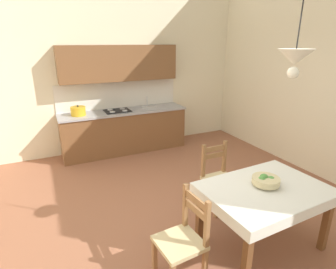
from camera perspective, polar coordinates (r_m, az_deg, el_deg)
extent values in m
cube|color=#935B42|center=(3.91, 2.42, -17.49)|extent=(6.18, 6.52, 0.10)
cube|color=beige|center=(5.99, -11.34, 16.64)|extent=(6.18, 0.12, 4.14)
cube|color=brown|center=(5.93, -9.02, 0.58)|extent=(2.59, 0.60, 0.86)
cube|color=#9E9EA3|center=(5.80, -9.22, 4.77)|extent=(2.62, 0.63, 0.04)
cube|color=silver|center=(6.03, -10.19, 8.12)|extent=(2.59, 0.01, 0.55)
cube|color=brown|center=(5.78, -10.14, 14.43)|extent=(2.39, 0.34, 0.70)
cube|color=black|center=(5.82, -8.06, -3.78)|extent=(2.55, 0.02, 0.09)
cylinder|color=silver|center=(5.99, -3.87, 5.56)|extent=(0.34, 0.34, 0.02)
cylinder|color=silver|center=(6.09, -4.38, 6.88)|extent=(0.02, 0.02, 0.22)
cube|color=black|center=(5.77, -10.49, 4.89)|extent=(0.52, 0.42, 0.01)
cylinder|color=silver|center=(5.64, -11.51, 4.64)|extent=(0.11, 0.11, 0.01)
cylinder|color=silver|center=(5.71, -8.98, 4.95)|extent=(0.11, 0.11, 0.01)
cylinder|color=silver|center=(5.83, -12.00, 5.07)|extent=(0.11, 0.11, 0.01)
cylinder|color=silver|center=(5.90, -9.54, 5.36)|extent=(0.11, 0.11, 0.01)
cylinder|color=gold|center=(5.60, -18.20, 4.56)|extent=(0.28, 0.28, 0.15)
cylinder|color=gold|center=(5.58, -18.29, 5.40)|extent=(0.29, 0.29, 0.02)
sphere|color=black|center=(5.57, -18.31, 5.65)|extent=(0.04, 0.04, 0.04)
cube|color=brown|center=(3.23, 19.66, -10.61)|extent=(1.32, 0.95, 0.02)
cube|color=brown|center=(2.87, 16.13, -23.57)|extent=(0.07, 0.07, 0.73)
cube|color=brown|center=(3.65, 30.13, -15.48)|extent=(0.07, 0.07, 0.73)
cube|color=brown|center=(3.33, 6.65, -16.13)|extent=(0.07, 0.07, 0.73)
cube|color=brown|center=(4.02, 20.82, -10.77)|extent=(0.07, 0.07, 0.73)
cube|color=silver|center=(3.22, 19.68, -10.41)|extent=(1.39, 1.01, 0.00)
cube|color=silver|center=(3.01, 26.35, -14.99)|extent=(1.34, 0.06, 0.12)
cube|color=silver|center=(3.54, 13.94, -8.17)|extent=(1.34, 0.06, 0.12)
cube|color=silver|center=(2.85, 9.87, -15.10)|extent=(0.05, 0.96, 0.12)
cube|color=silver|center=(3.73, 26.76, -8.32)|extent=(0.05, 0.96, 0.12)
cube|color=#D1BC89|center=(3.93, 10.93, -9.36)|extent=(0.43, 0.43, 0.04)
cube|color=#996B42|center=(4.03, 14.39, -12.60)|extent=(0.04, 0.04, 0.41)
cube|color=#996B42|center=(3.83, 10.16, -14.07)|extent=(0.04, 0.04, 0.41)
cube|color=#996B42|center=(4.14, 11.46, -7.33)|extent=(0.04, 0.04, 0.93)
cube|color=#996B42|center=(3.95, 7.27, -8.45)|extent=(0.04, 0.04, 0.93)
cube|color=#996B42|center=(3.89, 9.71, -2.89)|extent=(0.32, 0.03, 0.07)
cube|color=#996B42|center=(3.93, 9.63, -4.32)|extent=(0.32, 0.03, 0.07)
cube|color=#D1BC89|center=(2.83, 2.39, -21.61)|extent=(0.45, 0.45, 0.04)
cube|color=#996B42|center=(3.03, -2.81, -24.02)|extent=(0.05, 0.05, 0.41)
cube|color=#996B42|center=(2.78, 7.91, -21.80)|extent=(0.05, 0.05, 0.93)
cube|color=#996B42|center=(3.00, 3.55, -18.04)|extent=(0.05, 0.05, 0.93)
cube|color=#996B42|center=(2.67, 5.88, -13.50)|extent=(0.05, 0.32, 0.07)
cube|color=#996B42|center=(2.73, 5.81, -15.38)|extent=(0.05, 0.32, 0.07)
cylinder|color=beige|center=(3.26, 19.63, -9.75)|extent=(0.17, 0.17, 0.02)
cylinder|color=beige|center=(3.24, 19.72, -9.02)|extent=(0.30, 0.30, 0.07)
sphere|color=#4C8E3D|center=(3.21, 18.97, -9.00)|extent=(0.09, 0.09, 0.09)
sphere|color=#4C8E3D|center=(3.26, 20.68, -8.81)|extent=(0.08, 0.08, 0.08)
sphere|color=#4C8E3D|center=(3.25, 19.38, -8.57)|extent=(0.10, 0.10, 0.10)
cylinder|color=black|center=(2.81, 25.97, 21.02)|extent=(0.01, 0.01, 0.57)
cone|color=silver|center=(2.81, 25.00, 14.45)|extent=(0.32, 0.32, 0.14)
sphere|color=white|center=(2.82, 24.60, 11.63)|extent=(0.11, 0.11, 0.11)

